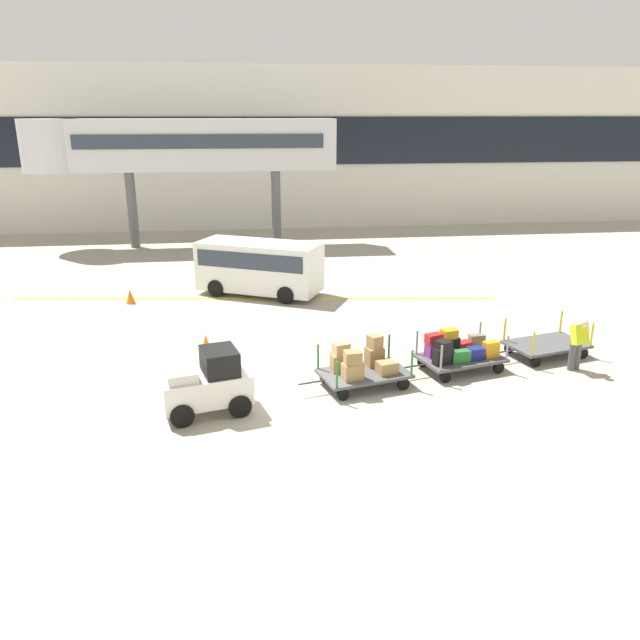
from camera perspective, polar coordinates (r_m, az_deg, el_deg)
name	(u,v)px	position (r m, az deg, el deg)	size (l,w,h in m)	color
ground_plane	(292,399)	(15.97, -2.59, -7.26)	(120.00, 120.00, 0.00)	#A8A08E
apron_lead_line	(254,299)	(24.59, -6.06, 1.96)	(18.92, 0.20, 0.01)	yellow
terminal_building	(256,148)	(40.41, -5.87, 15.34)	(58.98, 2.51, 9.67)	silver
jet_bridge	(169,146)	(34.57, -13.62, 15.18)	(16.05, 3.00, 6.65)	silver
baggage_tug	(207,383)	(15.25, -10.28, -5.72)	(2.31, 1.66, 1.58)	white
baggage_cart_lead	(362,366)	(16.53, 3.82, -4.17)	(3.09, 1.92, 1.26)	#4C4C4F
baggage_cart_middle	(458,351)	(17.93, 12.46, -2.82)	(3.09, 1.92, 1.13)	#4C4C4F
baggage_cart_tail	(546,345)	(19.78, 19.95, -2.14)	(3.09, 1.92, 1.10)	#4C4C4F
baggage_handler	(578,342)	(18.78, 22.52, -1.84)	(0.44, 0.46, 1.56)	#4C4C4C
shuttle_van	(259,264)	(24.90, -5.56, 5.12)	(5.14, 3.85, 2.10)	white
safety_cone_near	(206,343)	(19.23, -10.37, -2.11)	(0.36, 0.36, 0.55)	orange
safety_cone_far	(130,296)	(24.84, -16.95, 2.08)	(0.36, 0.36, 0.55)	orange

